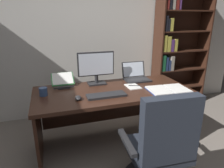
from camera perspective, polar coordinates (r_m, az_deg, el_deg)
The scene contains 13 objects.
wall_back at distance 3.25m, azimuth -7.05°, elevation 14.85°, with size 5.67×0.12×2.67m, color beige.
desk at distance 2.48m, azimuth -0.26°, elevation -5.14°, with size 1.80×0.80×0.72m.
bookshelf at distance 3.67m, azimuth 17.37°, elevation 8.61°, with size 0.94×0.30×1.96m.
office_chair at distance 1.89m, azimuth 13.53°, elevation -18.35°, with size 0.63×0.60×0.98m.
monitor at distance 2.50m, azimuth -4.52°, elevation 4.47°, with size 0.46×0.16×0.41m.
laptop at distance 2.72m, azimuth 6.82°, elevation 2.18°, with size 0.33×0.28×0.23m.
keyboard at distance 2.15m, azimuth -1.61°, elevation -3.20°, with size 0.42×0.15×0.02m, color #232326.
computer_mouse at distance 2.09m, azimuth -9.56°, elevation -3.89°, with size 0.06×0.10×0.04m, color #232326.
reading_stand_with_book at distance 2.52m, azimuth -13.79°, elevation 0.99°, with size 0.26×0.24×0.15m.
open_binder at distance 2.40m, azimuth 15.67°, elevation -1.55°, with size 0.48×0.34×0.02m.
notepad at distance 2.45m, azimuth 5.96°, elevation -0.70°, with size 0.15×0.21×0.01m, color white.
pen at distance 2.45m, azimuth 6.39°, elevation -0.45°, with size 0.01×0.01×0.14m, color black.
coffee_mug at distance 2.28m, azimuth -18.94°, elevation -2.06°, with size 0.09×0.09×0.09m, color #334C7A.
Camera 1 is at (-0.62, -1.03, 1.53)m, focal length 32.21 mm.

